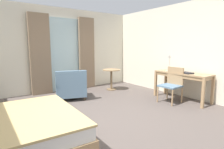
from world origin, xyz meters
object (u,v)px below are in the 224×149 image
object	(u,v)px
desk_lamp	(169,61)
closed_book	(187,73)
round_cafe_table	(111,75)
writing_desk	(182,76)
desk_chair	(172,83)
armchair_by_window	(71,87)

from	to	relation	value
desk_lamp	closed_book	size ratio (longest dim) A/B	1.65
desk_lamp	round_cafe_table	size ratio (longest dim) A/B	0.71
round_cafe_table	desk_lamp	bearing A→B (deg)	-59.89
writing_desk	closed_book	bearing A→B (deg)	-116.18
desk_chair	round_cafe_table	size ratio (longest dim) A/B	1.31
desk_chair	armchair_by_window	world-z (taller)	desk_chair
writing_desk	closed_book	distance (m)	0.22
closed_book	armchair_by_window	size ratio (longest dim) A/B	0.31
round_cafe_table	closed_book	bearing A→B (deg)	-71.02
writing_desk	desk_chair	world-z (taller)	desk_chair
writing_desk	armchair_by_window	xyz separation A→B (m)	(-2.40, 1.83, -0.33)
armchair_by_window	writing_desk	bearing A→B (deg)	-37.22
closed_book	armchair_by_window	xyz separation A→B (m)	(-2.32, 2.00, -0.44)
closed_book	desk_chair	bearing A→B (deg)	154.71
desk_chair	armchair_by_window	xyz separation A→B (m)	(-2.03, 1.78, -0.18)
closed_book	armchair_by_window	world-z (taller)	armchair_by_window
desk_chair	closed_book	distance (m)	0.45
desk_lamp	armchair_by_window	bearing A→B (deg)	151.55
closed_book	round_cafe_table	distance (m)	2.39
round_cafe_table	desk_chair	bearing A→B (deg)	-76.55
armchair_by_window	round_cafe_table	distance (m)	1.58
armchair_by_window	round_cafe_table	size ratio (longest dim) A/B	1.40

